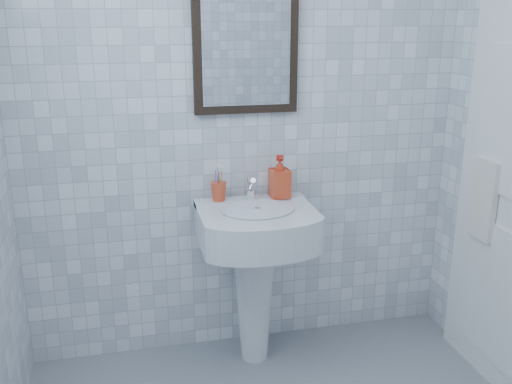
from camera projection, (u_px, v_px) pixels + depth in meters
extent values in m
cube|color=white|center=(244.00, 110.00, 2.76)|extent=(2.20, 0.02, 2.50)
cone|color=white|center=(254.00, 297.00, 2.86)|extent=(0.21, 0.21, 0.68)
cube|color=white|center=(256.00, 225.00, 2.69)|extent=(0.54, 0.39, 0.16)
cube|color=white|center=(250.00, 201.00, 2.81)|extent=(0.54, 0.10, 0.03)
cylinder|color=white|center=(258.00, 209.00, 2.64)|extent=(0.34, 0.34, 0.01)
cylinder|color=silver|center=(251.00, 195.00, 2.78)|extent=(0.05, 0.05, 0.05)
cylinder|color=silver|center=(251.00, 184.00, 2.75)|extent=(0.03, 0.10, 0.08)
cylinder|color=silver|center=(250.00, 186.00, 2.78)|extent=(0.03, 0.05, 0.09)
imported|color=red|center=(280.00, 177.00, 2.80)|extent=(0.10, 0.10, 0.21)
cube|color=black|center=(246.00, 47.00, 2.66)|extent=(0.50, 0.04, 0.62)
cube|color=silver|center=(247.00, 47.00, 2.64)|extent=(0.42, 0.00, 0.54)
torus|color=silver|center=(493.00, 162.00, 2.60)|extent=(0.01, 0.18, 0.18)
cube|color=white|center=(484.00, 200.00, 2.65)|extent=(0.03, 0.16, 0.38)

